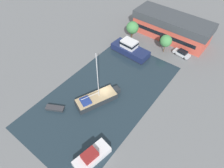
% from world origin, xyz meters
% --- Properties ---
extents(ground_plane, '(440.00, 440.00, 0.00)m').
position_xyz_m(ground_plane, '(0.00, 0.00, 0.00)').
color(ground_plane, slate).
extents(water_canal, '(20.24, 37.51, 0.01)m').
position_xyz_m(water_canal, '(0.00, 0.00, 0.00)').
color(water_canal, '#1E2D38').
rests_on(water_canal, ground).
extents(warehouse_building, '(22.71, 8.53, 6.63)m').
position_xyz_m(warehouse_building, '(1.28, 29.83, 3.36)').
color(warehouse_building, '#C64C3D').
rests_on(warehouse_building, ground).
extents(quay_tree_near_building, '(3.23, 3.23, 5.26)m').
position_xyz_m(quay_tree_near_building, '(3.33, 22.15, 3.63)').
color(quay_tree_near_building, brown).
rests_on(quay_tree_near_building, ground).
extents(quay_tree_by_water, '(3.57, 3.57, 5.58)m').
position_xyz_m(quay_tree_by_water, '(-7.27, 21.93, 3.77)').
color(quay_tree_by_water, brown).
rests_on(quay_tree_by_water, ground).
extents(parked_car, '(4.85, 2.50, 1.62)m').
position_xyz_m(parked_car, '(7.99, 23.63, 0.82)').
color(parked_car, silver).
rests_on(parked_car, ground).
extents(sailboat_moored, '(6.58, 10.43, 12.98)m').
position_xyz_m(sailboat_moored, '(-0.07, -2.42, 0.80)').
color(sailboat_moored, '#23282D').
rests_on(sailboat_moored, water_canal).
extents(motor_cruiser, '(10.90, 4.75, 3.88)m').
position_xyz_m(motor_cruiser, '(-3.85, 15.88, 1.42)').
color(motor_cruiser, '#19234C').
rests_on(motor_cruiser, water_canal).
extents(small_dinghy, '(4.03, 2.99, 0.68)m').
position_xyz_m(small_dinghy, '(-5.67, -9.66, 0.35)').
color(small_dinghy, '#23282D').
rests_on(small_dinghy, water_canal).
extents(cabin_boat, '(3.89, 7.10, 2.46)m').
position_xyz_m(cabin_boat, '(7.62, -12.89, 0.93)').
color(cabin_boat, silver).
rests_on(cabin_boat, water_canal).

